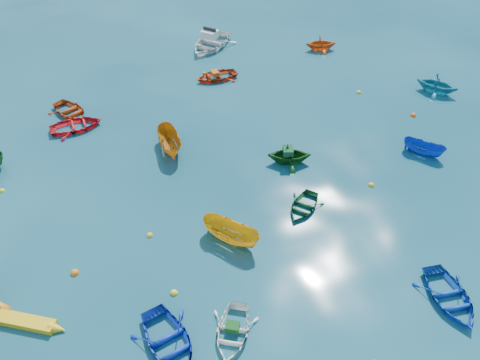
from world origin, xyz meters
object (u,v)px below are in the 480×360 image
object	(u,v)px
dinghy_white_near	(232,335)
kayak_yellow	(19,322)
dinghy_blue_se	(448,300)
dinghy_blue_sw	(169,345)
motorboat_white	(210,47)

from	to	relation	value
dinghy_white_near	kayak_yellow	world-z (taller)	dinghy_white_near
dinghy_white_near	kayak_yellow	distance (m)	8.92
dinghy_white_near	dinghy_blue_se	distance (m)	9.55
dinghy_blue_sw	dinghy_white_near	distance (m)	2.56
dinghy_blue_se	kayak_yellow	distance (m)	18.34
dinghy_white_near	kayak_yellow	bearing A→B (deg)	-173.10
dinghy_blue_sw	kayak_yellow	size ratio (longest dim) A/B	0.86
dinghy_blue_se	motorboat_white	world-z (taller)	motorboat_white
dinghy_blue_se	dinghy_white_near	bearing A→B (deg)	177.64
dinghy_blue_sw	motorboat_white	size ratio (longest dim) A/B	0.72
motorboat_white	dinghy_white_near	bearing A→B (deg)	-57.74
dinghy_white_near	motorboat_white	bearing A→B (deg)	105.17
dinghy_blue_sw	dinghy_blue_se	world-z (taller)	dinghy_blue_sw
dinghy_white_near	dinghy_blue_se	bearing A→B (deg)	20.50
motorboat_white	dinghy_blue_sw	bearing A→B (deg)	-63.15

